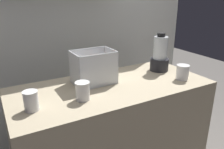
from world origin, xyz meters
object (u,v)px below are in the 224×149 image
Objects in this scene: carrot_display_bin at (94,73)px; juice_cup_orange_left at (83,92)px; blender_pitcher at (160,56)px; juice_cup_carrot_middle at (182,73)px; juice_cup_carrot_far_left at (31,102)px.

juice_cup_orange_left is at bearing -129.00° from carrot_display_bin.
juice_cup_carrot_middle is (0.01, -0.25, -0.08)m from blender_pitcher.
carrot_display_bin reaches higher than juice_cup_carrot_far_left.
juice_cup_orange_left is at bearing -164.93° from blender_pitcher.
blender_pitcher reaches higher than carrot_display_bin.
juice_cup_carrot_far_left is (-1.06, -0.19, -0.07)m from blender_pitcher.
juice_cup_carrot_middle is at bearing -87.35° from blender_pitcher.
carrot_display_bin is 0.66m from juice_cup_carrot_middle.
juice_cup_carrot_far_left is 1.08m from juice_cup_carrot_middle.
blender_pitcher is 0.80m from juice_cup_orange_left.
blender_pitcher is at bearing 92.65° from juice_cup_carrot_middle.
juice_cup_carrot_middle is (0.78, -0.04, -0.00)m from juice_cup_orange_left.
carrot_display_bin is at bearing 51.00° from juice_cup_orange_left.
blender_pitcher is 0.26m from juice_cup_carrot_middle.
carrot_display_bin is 2.53× the size of juice_cup_orange_left.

